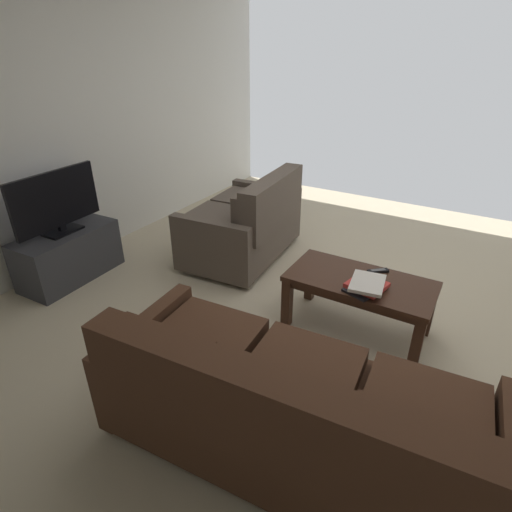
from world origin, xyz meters
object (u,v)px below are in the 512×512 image
(flat_tv, at_px, (56,202))
(book_stack, at_px, (367,285))
(loveseat_near, at_px, (247,223))
(sofa_main, at_px, (289,410))
(coffee_table, at_px, (359,288))
(tv_stand, at_px, (69,255))
(tv_remote, at_px, (378,271))

(flat_tv, height_order, book_stack, flat_tv)
(flat_tv, bearing_deg, loveseat_near, -134.73)
(sofa_main, bearing_deg, flat_tv, -14.33)
(book_stack, bearing_deg, sofa_main, 88.76)
(flat_tv, xyz_separation_m, book_stack, (-2.65, -0.48, -0.27))
(sofa_main, relative_size, flat_tv, 2.44)
(sofa_main, xyz_separation_m, coffee_table, (0.05, -1.27, 0.03))
(tv_stand, bearing_deg, coffee_table, -166.90)
(tv_stand, xyz_separation_m, flat_tv, (-0.00, 0.00, 0.52))
(tv_stand, distance_m, tv_remote, 2.77)
(loveseat_near, xyz_separation_m, book_stack, (-1.44, 0.74, 0.11))
(flat_tv, distance_m, book_stack, 2.70)
(sofa_main, bearing_deg, tv_remote, -91.06)
(sofa_main, bearing_deg, loveseat_near, -53.00)
(tv_stand, bearing_deg, sofa_main, 165.66)
(loveseat_near, bearing_deg, tv_stand, 45.24)
(flat_tv, height_order, tv_remote, flat_tv)
(book_stack, height_order, tv_remote, book_stack)
(sofa_main, height_order, tv_stand, sofa_main)
(tv_stand, height_order, tv_remote, same)
(tv_remote, bearing_deg, flat_tv, 16.14)
(sofa_main, distance_m, flat_tv, 2.74)
(coffee_table, relative_size, tv_remote, 7.09)
(sofa_main, height_order, loveseat_near, loveseat_near)
(loveseat_near, relative_size, tv_stand, 1.45)
(sofa_main, height_order, coffee_table, sofa_main)
(loveseat_near, distance_m, flat_tv, 1.75)
(book_stack, distance_m, tv_remote, 0.29)
(sofa_main, relative_size, coffee_table, 1.96)
(tv_stand, distance_m, book_stack, 2.70)
(loveseat_near, distance_m, book_stack, 1.62)
(tv_stand, bearing_deg, book_stack, -169.78)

